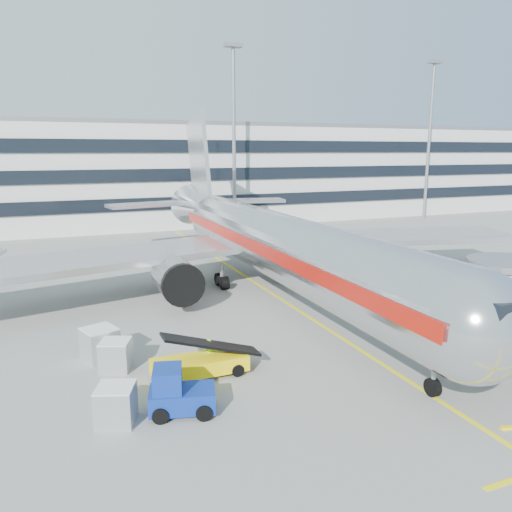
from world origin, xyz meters
name	(u,v)px	position (x,y,z in m)	size (l,w,h in m)	color
ground	(342,338)	(0.00, 0.00, 0.00)	(180.00, 180.00, 0.00)	gray
lead_in_line	(276,296)	(0.00, 10.00, 0.01)	(0.25, 70.00, 0.01)	yellow
main_jet	(267,240)	(0.00, 11.72, 4.23)	(50.95, 48.70, 16.06)	silver
terminal	(156,173)	(0.00, 57.95, 7.80)	(150.00, 24.25, 15.60)	silver
light_mast_centre	(234,125)	(8.00, 42.00, 14.88)	(2.40, 1.20, 25.45)	gray
light_mast_east	(430,129)	(42.00, 42.00, 14.88)	(2.40, 1.20, 25.45)	gray
belt_loader	(200,363)	(-9.61, -1.75, 0.70)	(5.14, 1.90, 2.46)	yellow
baggage_tug	(178,393)	(-11.52, -4.99, 0.94)	(3.20, 2.44, 2.16)	navy
cargo_container_left	(100,344)	(-14.16, 2.37, 0.91)	(2.18, 2.18, 1.81)	#B1B3B8
cargo_container_right	(116,355)	(-13.51, 0.70, 0.80)	(1.95, 1.95, 1.60)	#B1B3B8
cargo_container_front	(116,404)	(-14.14, -4.76, 0.83)	(1.99, 1.99, 1.65)	#B1B3B8
ramp_worker	(210,355)	(-8.93, -1.30, 0.87)	(0.63, 0.42, 1.74)	#A4ED18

